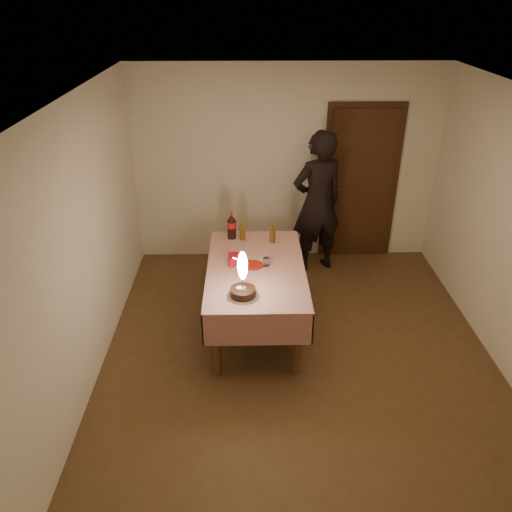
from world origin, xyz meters
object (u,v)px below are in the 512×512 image
(red_cup, at_px, (232,262))
(clear_cup, at_px, (266,262))
(photographer, at_px, (317,203))
(amber_bottle_right, at_px, (272,233))
(birthday_cake, at_px, (243,284))
(red_plate, at_px, (253,265))
(cola_bottle, at_px, (232,226))
(amber_bottle_left, at_px, (242,230))
(dining_table, at_px, (256,275))

(red_cup, relative_size, clear_cup, 1.11)
(photographer, bearing_deg, amber_bottle_right, -127.03)
(birthday_cake, relative_size, red_plate, 2.15)
(cola_bottle, height_order, amber_bottle_left, cola_bottle)
(amber_bottle_left, bearing_deg, amber_bottle_right, -12.61)
(birthday_cake, relative_size, photographer, 0.25)
(red_plate, distance_m, amber_bottle_left, 0.63)
(red_cup, distance_m, clear_cup, 0.36)
(red_plate, relative_size, amber_bottle_right, 0.86)
(birthday_cake, distance_m, amber_bottle_left, 1.19)
(amber_bottle_left, height_order, amber_bottle_right, same)
(dining_table, xyz_separation_m, photographer, (0.81, 1.38, 0.25))
(amber_bottle_right, bearing_deg, dining_table, -109.46)
(amber_bottle_left, relative_size, amber_bottle_right, 1.00)
(red_cup, bearing_deg, amber_bottle_right, 50.77)
(red_cup, relative_size, photographer, 0.05)
(clear_cup, bearing_deg, birthday_cake, -112.73)
(red_cup, relative_size, amber_bottle_left, 0.39)
(red_plate, xyz_separation_m, photographer, (0.84, 1.34, 0.14))
(birthday_cake, xyz_separation_m, red_plate, (0.11, 0.58, -0.13))
(red_cup, bearing_deg, red_plate, 3.83)
(clear_cup, bearing_deg, dining_table, -166.02)
(red_cup, distance_m, amber_bottle_left, 0.64)
(red_plate, height_order, cola_bottle, cola_bottle)
(red_plate, bearing_deg, clear_cup, -1.70)
(cola_bottle, distance_m, amber_bottle_right, 0.48)
(amber_bottle_left, bearing_deg, red_plate, -79.32)
(cola_bottle, height_order, photographer, photographer)
(clear_cup, height_order, photographer, photographer)
(red_plate, relative_size, amber_bottle_left, 0.86)
(dining_table, bearing_deg, red_cup, 176.20)
(red_plate, bearing_deg, dining_table, -48.02)
(clear_cup, distance_m, cola_bottle, 0.77)
(clear_cup, xyz_separation_m, amber_bottle_left, (-0.25, 0.62, 0.07))
(dining_table, bearing_deg, red_plate, 131.98)
(dining_table, bearing_deg, amber_bottle_left, 102.58)
(red_plate, height_order, red_cup, red_cup)
(red_plate, xyz_separation_m, amber_bottle_left, (-0.12, 0.61, 0.11))
(amber_bottle_left, xyz_separation_m, amber_bottle_right, (0.34, -0.08, 0.00))
(dining_table, relative_size, clear_cup, 19.11)
(red_cup, xyz_separation_m, clear_cup, (0.36, 0.01, -0.01))
(photographer, bearing_deg, dining_table, -120.52)
(clear_cup, relative_size, amber_bottle_right, 0.35)
(dining_table, height_order, photographer, photographer)
(red_plate, bearing_deg, photographer, 58.03)
(clear_cup, relative_size, amber_bottle_left, 0.35)
(clear_cup, bearing_deg, cola_bottle, 119.62)
(red_plate, xyz_separation_m, clear_cup, (0.14, -0.00, 0.04))
(photographer, bearing_deg, cola_bottle, -147.43)
(clear_cup, bearing_deg, amber_bottle_right, 80.43)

